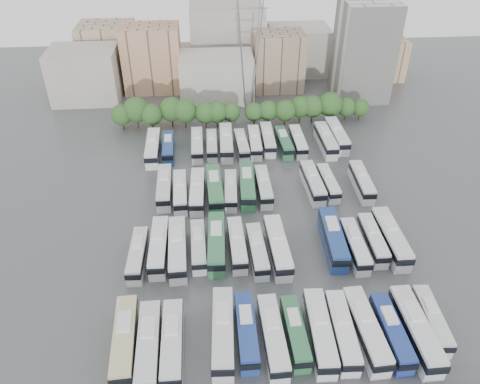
{
  "coord_description": "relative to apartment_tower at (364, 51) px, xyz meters",
  "views": [
    {
      "loc": [
        -9.0,
        -64.55,
        54.55
      ],
      "look_at": [
        -3.42,
        8.42,
        3.0
      ],
      "focal_mm": 35.0,
      "sensor_mm": 36.0,
      "label": 1
    }
  ],
  "objects": [
    {
      "name": "bus_r2_s7",
      "position": [
        -32.46,
        -46.23,
        -11.19
      ],
      "size": [
        2.63,
        11.8,
        3.7
      ],
      "rotation": [
        0.0,
        0.0,
        0.01
      ],
      "color": "silver",
      "rests_on": "ground"
    },
    {
      "name": "tree_line",
      "position": [
        -36.09,
        -15.83,
        -8.73
      ],
      "size": [
        64.92,
        7.43,
        8.08
      ],
      "color": "black",
      "rests_on": "ground"
    },
    {
      "name": "bus_r0_s8",
      "position": [
        -28.94,
        -82.16,
        -10.99
      ],
      "size": [
        3.38,
        13.18,
        4.1
      ],
      "rotation": [
        0.0,
        0.0,
        -0.04
      ],
      "color": "silver",
      "rests_on": "ground"
    },
    {
      "name": "bus_r1_s13",
      "position": [
        -12.6,
        -63.81,
        -10.92
      ],
      "size": [
        3.03,
        13.51,
        4.23
      ],
      "rotation": [
        0.0,
        0.0,
        0.01
      ],
      "color": "silver",
      "rests_on": "ground"
    },
    {
      "name": "bus_r0_s6",
      "position": [
        -35.46,
        -82.41,
        -11.05
      ],
      "size": [
        3.12,
        12.71,
        3.96
      ],
      "rotation": [
        0.0,
        0.0,
        0.03
      ],
      "color": "silver",
      "rests_on": "ground"
    },
    {
      "name": "bus_r2_s3",
      "position": [
        -45.63,
        -47.1,
        -11.07
      ],
      "size": [
        3.14,
        12.64,
        3.94
      ],
      "rotation": [
        0.0,
        0.0,
        -0.03
      ],
      "color": "silver",
      "rests_on": "ground"
    },
    {
      "name": "bus_r2_s2",
      "position": [
        -48.98,
        -46.98,
        -11.16
      ],
      "size": [
        3.05,
        12.05,
        3.75
      ],
      "rotation": [
        0.0,
        0.0,
        0.04
      ],
      "color": "silver",
      "rests_on": "ground"
    },
    {
      "name": "bus_r1_s2",
      "position": [
        -48.93,
        -63.78,
        -10.93
      ],
      "size": [
        3.42,
        13.51,
        4.21
      ],
      "rotation": [
        0.0,
        0.0,
        0.04
      ],
      "color": "silver",
      "rests_on": "ground"
    },
    {
      "name": "bus_r1_s11",
      "position": [
        -19.18,
        -64.98,
        -11.19
      ],
      "size": [
        2.59,
        11.75,
        3.69
      ],
      "rotation": [
        0.0,
        0.0,
        -0.0
      ],
      "color": "silver",
      "rests_on": "ground"
    },
    {
      "name": "bus_r3_s4",
      "position": [
        -42.28,
        -28.55,
        -11.31
      ],
      "size": [
        2.53,
        11.03,
        3.45
      ],
      "rotation": [
        0.0,
        0.0,
        -0.01
      ],
      "color": "silver",
      "rests_on": "ground"
    },
    {
      "name": "bus_r1_s3",
      "position": [
        -45.49,
        -63.0,
        -11.28
      ],
      "size": [
        2.76,
        11.26,
        3.51
      ],
      "rotation": [
        0.0,
        0.0,
        0.03
      ],
      "color": "silver",
      "rests_on": "ground"
    },
    {
      "name": "ground",
      "position": [
        -34.0,
        -58.0,
        -13.0
      ],
      "size": [
        220.0,
        220.0,
        0.0
      ],
      "primitive_type": "plane",
      "color": "#424447",
      "rests_on": "ground"
    },
    {
      "name": "bus_r0_s10",
      "position": [
        -22.55,
        -82.3,
        -10.97
      ],
      "size": [
        3.53,
        13.33,
        4.14
      ],
      "rotation": [
        0.0,
        0.0,
        0.05
      ],
      "color": "silver",
      "rests_on": "ground"
    },
    {
      "name": "bus_r0_s9",
      "position": [
        -25.84,
        -82.25,
        -11.08
      ],
      "size": [
        3.2,
        12.53,
        3.9
      ],
      "rotation": [
        0.0,
        0.0,
        -0.04
      ],
      "color": "white",
      "rests_on": "ground"
    },
    {
      "name": "bus_r3_s13",
      "position": [
        -12.77,
        -26.8,
        -10.94
      ],
      "size": [
        3.13,
        13.42,
        4.2
      ],
      "rotation": [
        0.0,
        0.0,
        0.02
      ],
      "color": "silver",
      "rests_on": "ground"
    },
    {
      "name": "bus_r0_s13",
      "position": [
        -12.61,
        -81.07,
        -11.31
      ],
      "size": [
        2.95,
        11.06,
        3.44
      ],
      "rotation": [
        0.0,
        0.0,
        -0.05
      ],
      "color": "silver",
      "rests_on": "ground"
    },
    {
      "name": "bus_r0_s12",
      "position": [
        -15.76,
        -82.93,
        -10.9
      ],
      "size": [
        3.25,
        13.67,
        4.27
      ],
      "rotation": [
        0.0,
        0.0,
        0.02
      ],
      "color": "silver",
      "rests_on": "ground"
    },
    {
      "name": "bus_r3_s1",
      "position": [
        -52.18,
        -28.98,
        -11.24
      ],
      "size": [
        2.83,
        11.51,
        3.59
      ],
      "rotation": [
        0.0,
        0.0,
        0.03
      ],
      "color": "navy",
      "rests_on": "ground"
    },
    {
      "name": "electricity_pylon",
      "position": [
        -32.0,
        -8.0,
        5.66
      ],
      "size": [
        9.0,
        6.91,
        33.83
      ],
      "color": "slate",
      "rests_on": "ground"
    },
    {
      "name": "bus_r2_s5",
      "position": [
        -39.05,
        -46.94,
        -11.29
      ],
      "size": [
        3.0,
        11.24,
        3.49
      ],
      "rotation": [
        0.0,
        0.0,
        -0.05
      ],
      "color": "silver",
      "rests_on": "ground"
    },
    {
      "name": "bus_r1_s7",
      "position": [
        -32.24,
        -64.54,
        -10.94
      ],
      "size": [
        3.35,
        13.46,
        4.2
      ],
      "rotation": [
        0.0,
        0.0,
        0.03
      ],
      "color": "white",
      "rests_on": "ground"
    },
    {
      "name": "bus_r2_s13",
      "position": [
        -12.45,
        -46.16,
        -11.15
      ],
      "size": [
        2.96,
        12.11,
        3.78
      ],
      "rotation": [
        0.0,
        0.0,
        -0.03
      ],
      "color": "silver",
      "rests_on": "ground"
    },
    {
      "name": "bus_r2_s4",
      "position": [
        -42.22,
        -46.67,
        -10.93
      ],
      "size": [
        3.33,
        13.5,
        4.21
      ],
      "rotation": [
        0.0,
        0.0,
        0.03
      ],
      "color": "#307144",
      "rests_on": "ground"
    },
    {
      "name": "bus_r0_s1",
      "position": [
        -52.12,
        -82.81,
        -10.97
      ],
      "size": [
        3.2,
        13.27,
        4.14
      ],
      "rotation": [
        0.0,
        0.0,
        0.02
      ],
      "color": "silver",
      "rests_on": "ground"
    },
    {
      "name": "city_buildings",
      "position": [
        -41.46,
        13.86,
        -5.13
      ],
      "size": [
        102.0,
        35.0,
        20.0
      ],
      "color": "#9E998E",
      "rests_on": "ground"
    },
    {
      "name": "bus_r3_s6",
      "position": [
        -35.47,
        -29.11,
        -11.27
      ],
      "size": [
        2.99,
        11.32,
        3.52
      ],
      "rotation": [
        0.0,
        0.0,
        0.05
      ],
      "color": "silver",
      "rests_on": "ground"
    },
    {
      "name": "bus_r2_s1",
      "position": [
        -52.15,
        -45.15,
        -11.06
      ],
      "size": [
        3.02,
        12.66,
        3.95
      ],
      "rotation": [
        0.0,
        0.0,
        0.02
      ],
      "color": "silver",
      "rests_on": "ground"
    },
    {
      "name": "bus_r0_s11",
      "position": [
        -19.1,
        -82.83,
        -11.17
      ],
      "size": [
        2.8,
        11.91,
        3.72
      ],
      "rotation": [
        0.0,
        0.0,
        0.02
      ],
      "color": "navy",
      "rests_on": "ground"
    },
    {
      "name": "bus_r2_s6",
      "position": [
        -35.74,
        -45.9,
        -10.96
      ],
      "size": [
        3.5,
        13.37,
        4.16
      ],
      "rotation": [
        0.0,
        0.0,
        -0.05
      ],
      "color": "#2E6D43",
      "rests_on": "ground"
    },
    {
      "name": "bus_r3_s0",
      "position": [
        -55.6,
        -29.29,
        -10.95
      ],
      "size": [
        3.09,
        13.32,
        4.17
      ],
      "rotation": [
        0.0,
        0.0,
        0.01
      ],
      "color": "silver",
      "rests_on": "ground"
    },
    {
      "name": "bus_r1_s12",
      "position": [
        -15.67,
        -63.69,
        -11.23
      ],
      "size": [
        2.66,
        11.55,
        3.61
      ],
      "rotation": [
        0.0,
        0.0,
        -0.01
      ],
      "color": "silver",
      "rests_on": "ground"
    },
    {
      "name": "bus_r0_s5",
      "position": [
        -38.94,
        -81.17,
        -11.15
      ],
      "size": [
        2.63,
        12.02,
        3.77
      ],
      "rotation": [
        0.0,
        0.0,
        0.0
      ],
      "color": "navy",
      "rests_on": "ground"
    },
    {
      "name": "bus_r0_s7",
      "position": [
        -32.28,
        -81.81,
        -11.28
      ],
      "size": [
        2.69,
        11.24,
        3.51
      ],
      "rotation": [
        0.0,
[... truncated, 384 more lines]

